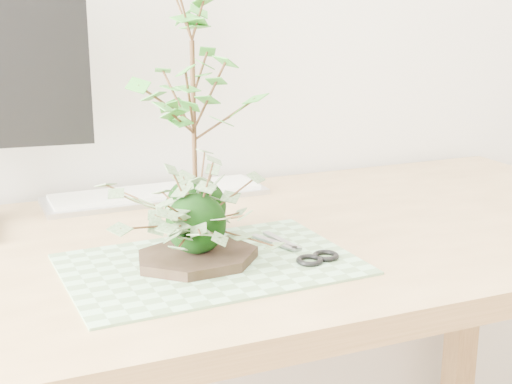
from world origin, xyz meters
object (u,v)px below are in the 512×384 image
desk (226,289)px  maple_kokedama (192,57)px  keyboard (156,194)px  ivy_kokedama (195,196)px

desk → maple_kokedama: maple_kokedama is taller
maple_kokedama → keyboard: (-0.00, 0.25, -0.28)m
maple_kokedama → desk: bearing=-38.7°
desk → ivy_kokedama: bearing=-130.5°
desk → ivy_kokedama: ivy_kokedama is taller
maple_kokedama → keyboard: 0.38m
ivy_kokedama → keyboard: bearing=84.1°
ivy_kokedama → maple_kokedama: size_ratio=0.64×
keyboard → maple_kokedama: bearing=-91.0°
desk → maple_kokedama: size_ratio=3.86×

